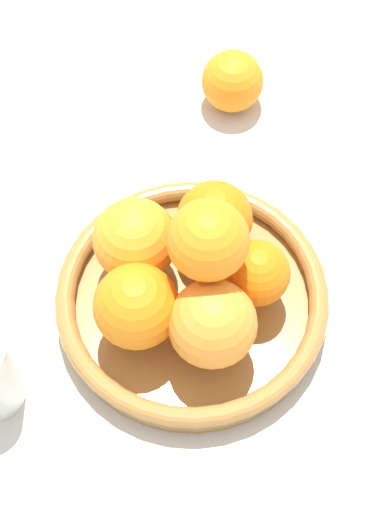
# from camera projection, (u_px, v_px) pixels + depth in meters

# --- Properties ---
(ground_plane) EXTENTS (4.00, 4.00, 0.00)m
(ground_plane) POSITION_uv_depth(u_px,v_px,m) (192.00, 309.00, 0.87)
(ground_plane) COLOR beige
(fruit_bowl) EXTENTS (0.27, 0.27, 0.04)m
(fruit_bowl) POSITION_uv_depth(u_px,v_px,m) (192.00, 300.00, 0.85)
(fruit_bowl) COLOR #A57238
(fruit_bowl) RESTS_ON ground_plane
(orange_pile) EXTENTS (0.20, 0.19, 0.14)m
(orange_pile) POSITION_uv_depth(u_px,v_px,m) (186.00, 269.00, 0.79)
(orange_pile) COLOR orange
(orange_pile) RESTS_ON fruit_bowl
(stray_orange) EXTENTS (0.07, 0.07, 0.07)m
(stray_orange) POSITION_uv_depth(u_px,v_px,m) (232.00, 81.00, 0.98)
(stray_orange) COLOR orange
(stray_orange) RESTS_ON ground_plane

